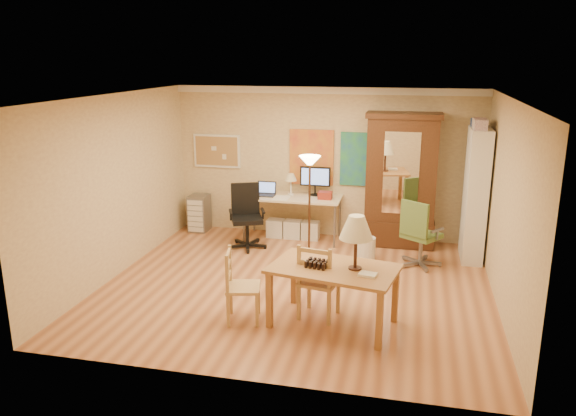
% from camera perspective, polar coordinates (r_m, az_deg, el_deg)
% --- Properties ---
extents(floor, '(5.50, 5.50, 0.00)m').
position_cam_1_polar(floor, '(8.20, 0.84, -7.95)').
color(floor, '#975835').
rests_on(floor, ground).
extents(crown_molding, '(5.50, 0.08, 0.12)m').
position_cam_1_polar(crown_molding, '(9.97, 3.91, 11.83)').
color(crown_molding, white).
rests_on(crown_molding, floor).
extents(corkboard, '(0.90, 0.04, 0.62)m').
position_cam_1_polar(corkboard, '(10.62, -7.24, 5.77)').
color(corkboard, '#A78A4F').
rests_on(corkboard, floor).
extents(art_panel_left, '(0.80, 0.04, 1.00)m').
position_cam_1_polar(art_panel_left, '(10.17, 2.40, 5.16)').
color(art_panel_left, gold).
rests_on(art_panel_left, floor).
extents(art_panel_right, '(0.75, 0.04, 0.95)m').
position_cam_1_polar(art_panel_right, '(10.04, 7.47, 4.92)').
color(art_panel_right, '#23668F').
rests_on(art_panel_right, floor).
extents(dining_table, '(1.66, 1.18, 1.42)m').
position_cam_1_polar(dining_table, '(6.78, 5.48, -4.94)').
color(dining_table, '#985531').
rests_on(dining_table, floor).
extents(ladder_chair_back, '(0.53, 0.51, 1.00)m').
position_cam_1_polar(ladder_chair_back, '(7.12, 3.08, -7.64)').
color(ladder_chair_back, '#9E7648').
rests_on(ladder_chair_back, floor).
extents(ladder_chair_left, '(0.50, 0.51, 0.93)m').
position_cam_1_polar(ladder_chair_left, '(7.08, -4.82, -8.08)').
color(ladder_chair_left, '#9E7648').
rests_on(ladder_chair_left, floor).
extents(torchiere_lamp, '(0.33, 0.33, 1.79)m').
position_cam_1_polar(torchiere_lamp, '(8.41, 2.22, 2.93)').
color(torchiere_lamp, '#462C1C').
rests_on(torchiere_lamp, floor).
extents(computer_desk, '(1.74, 0.76, 1.32)m').
position_cam_1_polar(computer_desk, '(10.13, 0.67, -0.48)').
color(computer_desk, tan).
rests_on(computer_desk, floor).
extents(office_chair_black, '(0.68, 0.68, 1.10)m').
position_cam_1_polar(office_chair_black, '(9.74, -4.19, -2.32)').
color(office_chair_black, black).
rests_on(office_chair_black, floor).
extents(office_chair_green, '(0.68, 0.69, 1.09)m').
position_cam_1_polar(office_chair_green, '(9.09, 13.19, -4.04)').
color(office_chair_green, slate).
rests_on(office_chair_green, floor).
extents(drawer_cart, '(0.34, 0.41, 0.69)m').
position_cam_1_polar(drawer_cart, '(10.75, -9.01, -0.50)').
color(drawer_cart, slate).
rests_on(drawer_cart, floor).
extents(armoire, '(1.26, 0.60, 2.31)m').
position_cam_1_polar(armoire, '(9.87, 11.36, 1.92)').
color(armoire, '#311D0D').
rests_on(armoire, floor).
extents(bookshelf, '(0.32, 0.86, 2.14)m').
position_cam_1_polar(bookshelf, '(9.48, 18.47, 1.24)').
color(bookshelf, white).
rests_on(bookshelf, floor).
extents(wastebin, '(0.32, 0.32, 0.40)m').
position_cam_1_polar(wastebin, '(9.18, 7.87, -4.17)').
color(wastebin, silver).
rests_on(wastebin, floor).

